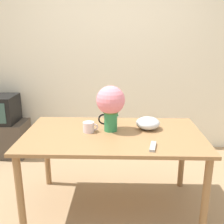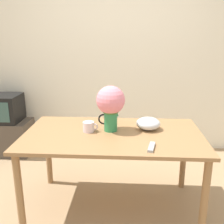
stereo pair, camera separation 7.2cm
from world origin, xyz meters
TOP-DOWN VIEW (x-y plane):
  - ground_plane at (0.00, 0.00)m, footprint 12.00×12.00m
  - wall_back at (0.00, 1.74)m, footprint 8.00×0.05m
  - table at (0.05, 0.25)m, footprint 1.59×0.92m
  - flower_vase at (0.02, 0.31)m, footprint 0.26×0.26m
  - coffee_mug at (-0.17, 0.27)m, footprint 0.14×0.10m
  - white_bowl at (0.37, 0.37)m, footprint 0.22×0.22m
  - remote_control at (0.37, -0.06)m, footprint 0.08×0.18m
  - tv_stand at (-1.54, 1.39)m, footprint 0.73×0.43m

SIDE VIEW (x-z plane):
  - ground_plane at x=0.00m, z-range 0.00..0.00m
  - tv_stand at x=-1.54m, z-range 0.00..0.47m
  - table at x=0.05m, z-range 0.29..1.06m
  - remote_control at x=0.37m, z-range 0.77..0.79m
  - coffee_mug at x=-0.17m, z-range 0.77..0.86m
  - white_bowl at x=0.37m, z-range 0.77..0.88m
  - flower_vase at x=0.02m, z-range 0.81..1.23m
  - wall_back at x=0.00m, z-range 0.00..2.60m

